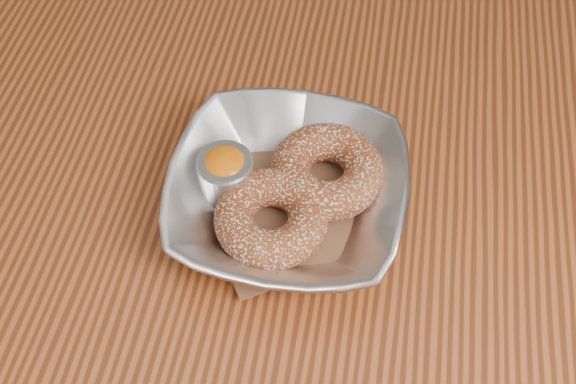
% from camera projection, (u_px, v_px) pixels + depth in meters
% --- Properties ---
extents(table, '(1.20, 0.80, 0.75)m').
position_uv_depth(table, '(322.00, 261.00, 0.70)').
color(table, brown).
rests_on(table, ground_plane).
extents(serving_bowl, '(0.21, 0.21, 0.05)m').
position_uv_depth(serving_bowl, '(288.00, 195.00, 0.59)').
color(serving_bowl, silver).
rests_on(serving_bowl, table).
extents(parchment, '(0.20, 0.20, 0.00)m').
position_uv_depth(parchment, '(288.00, 205.00, 0.61)').
color(parchment, brown).
rests_on(parchment, table).
extents(donut_back, '(0.12, 0.12, 0.04)m').
position_uv_depth(donut_back, '(327.00, 171.00, 0.61)').
color(donut_back, brown).
rests_on(donut_back, parchment).
extents(donut_front, '(0.11, 0.11, 0.03)m').
position_uv_depth(donut_front, '(271.00, 218.00, 0.58)').
color(donut_front, brown).
rests_on(donut_front, parchment).
extents(ramekin, '(0.05, 0.05, 0.05)m').
position_uv_depth(ramekin, '(226.00, 175.00, 0.59)').
color(ramekin, silver).
rests_on(ramekin, table).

